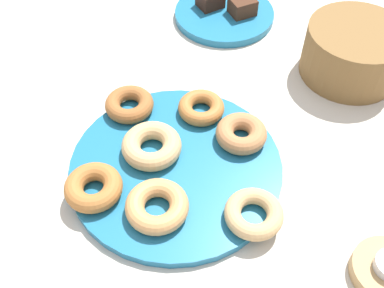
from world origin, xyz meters
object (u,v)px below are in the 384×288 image
Objects in this scene: donut_2 at (201,108)px; basket at (353,52)px; donut_0 at (152,146)px; donut_6 at (129,104)px; donut_5 at (157,206)px; donut_1 at (93,187)px; cake_plate at (224,14)px; donut_plate at (176,167)px; donut_3 at (241,133)px; brownie_far at (242,6)px; donut_4 at (254,214)px.

basket is (0.05, 0.30, 0.02)m from donut_2.
donut_6 is at bearing 172.88° from donut_0.
donut_0 is 0.11m from donut_5.
donut_1 is 0.53m from basket.
donut_5 is at bearing -45.57° from cake_plate.
donut_plate is 0.12m from donut_3.
donut_1 is 0.52m from brownie_far.
brownie_far is at bearing 111.00° from donut_6.
basket is at bearing 20.16° from cake_plate.
donut_plate is 0.42m from cake_plate.
brownie_far reaches higher than donut_plate.
donut_2 is 0.09m from donut_3.
basket is at bearing 81.46° from donut_2.
donut_1 is 1.09× the size of donut_2.
donut_3 reaches higher than donut_2.
donut_1 is at bearing -56.84° from cake_plate.
donut_6 is 1.66× the size of brownie_far.
donut_5 is 0.50× the size of basket.
cake_plate is (-0.36, 0.36, -0.02)m from donut_5.
brownie_far is (-0.13, 0.33, 0.00)m from donut_6.
donut_3 is at bearing 82.94° from donut_1.
donut_4 is 0.92× the size of donut_5.
donut_2 is 0.30m from brownie_far.
donut_1 is 0.51m from cake_plate.
basket is at bearing 100.61° from donut_5.
brownie_far is at bearing -163.40° from basket.
donut_1 is at bearing -89.00° from basket.
donut_3 is at bearing 38.10° from donut_6.
donut_6 is (-0.20, 0.06, -0.00)m from donut_5.
donut_2 reaches higher than cake_plate.
donut_4 is 0.51m from cake_plate.
donut_1 is at bearing -78.01° from donut_0.
donut_plate is 3.95× the size of donut_4.
basket is at bearing 91.00° from donut_1.
donut_2 is 0.95× the size of donut_6.
donut_6 is at bearing -63.23° from cake_plate.
donut_6 is (-0.07, -0.10, 0.00)m from donut_2.
donut_5 is 1.82× the size of brownie_far.
brownie_far is at bearing 130.67° from donut_2.
donut_5 is 0.21m from donut_6.
donut_3 is 0.39× the size of cake_plate.
donut_4 is (0.14, 0.04, 0.02)m from donut_plate.
donut_1 is 0.24m from donut_4.
donut_5 is 1.10× the size of donut_6.
basket is at bearing 98.01° from donut_3.
donut_5 is 0.51m from brownie_far.
basket is (-0.01, 0.52, 0.02)m from donut_1.
cake_plate is 4.21× the size of brownie_far.
donut_5 is at bearing 39.27° from donut_1.
basket reaches higher than donut_1.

